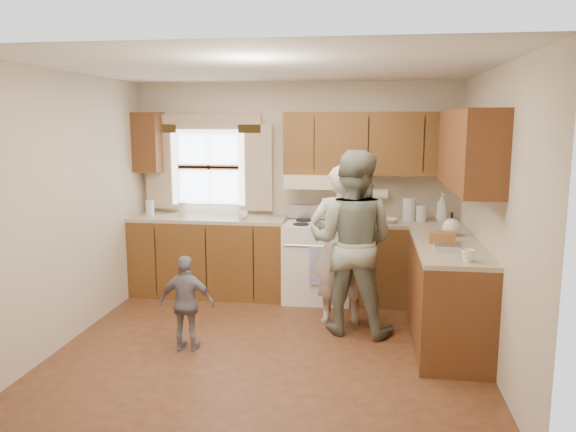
# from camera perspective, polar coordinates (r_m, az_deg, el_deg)

# --- Properties ---
(room) EXTENTS (3.80, 3.80, 3.80)m
(room) POSITION_cam_1_polar(r_m,az_deg,el_deg) (4.99, -1.78, 0.39)
(room) COLOR #472616
(room) RESTS_ON ground
(kitchen_fixtures) EXTENTS (3.80, 2.25, 2.15)m
(kitchen_fixtures) POSITION_cam_1_polar(r_m,az_deg,el_deg) (6.06, 5.72, -1.96)
(kitchen_fixtures) COLOR #47280F
(kitchen_fixtures) RESTS_ON ground
(stove) EXTENTS (0.76, 0.67, 1.07)m
(stove) POSITION_cam_1_polar(r_m,az_deg,el_deg) (6.51, 3.03, -4.46)
(stove) COLOR silver
(stove) RESTS_ON ground
(woman_left) EXTENTS (0.65, 0.49, 1.63)m
(woman_left) POSITION_cam_1_polar(r_m,az_deg,el_deg) (5.67, 5.32, -2.99)
(woman_left) COLOR beige
(woman_left) RESTS_ON ground
(woman_right) EXTENTS (0.99, 0.84, 1.78)m
(woman_right) POSITION_cam_1_polar(r_m,az_deg,el_deg) (5.46, 6.50, -2.69)
(woman_right) COLOR #28412E
(woman_right) RESTS_ON ground
(child) EXTENTS (0.51, 0.21, 0.87)m
(child) POSITION_cam_1_polar(r_m,az_deg,el_deg) (5.17, -10.24, -8.72)
(child) COLOR gray
(child) RESTS_ON ground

